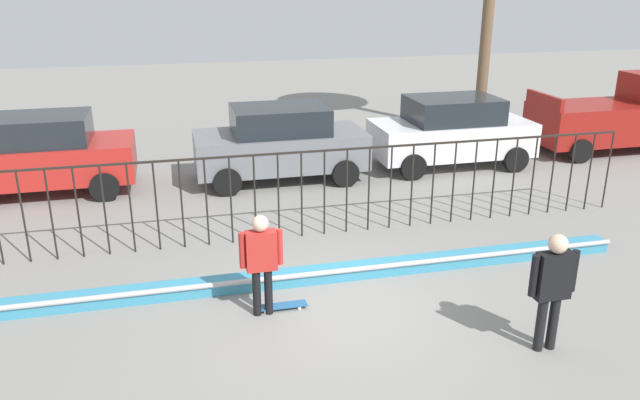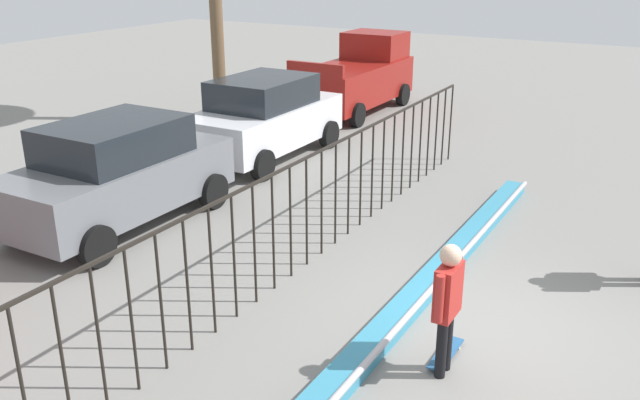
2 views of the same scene
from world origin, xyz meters
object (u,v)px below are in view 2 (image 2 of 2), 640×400
at_px(skateboard, 446,353).
at_px(parked_car_gray, 117,173).
at_px(skateboarder, 448,298).
at_px(pickup_truck, 357,77).
at_px(parked_car_white, 264,117).

bearing_deg(skateboard, parked_car_gray, 71.66).
relative_size(skateboarder, skateboard, 2.06).
height_order(skateboarder, skateboard, skateboarder).
height_order(parked_car_gray, pickup_truck, pickup_truck).
height_order(skateboarder, parked_car_gray, parked_car_gray).
xyz_separation_m(skateboarder, pickup_truck, (11.75, 7.11, 0.05)).
relative_size(skateboard, parked_car_white, 0.19).
distance_m(skateboarder, pickup_truck, 13.74).
height_order(parked_car_white, pickup_truck, pickup_truck).
bearing_deg(skateboard, skateboarder, -175.17).
relative_size(skateboarder, parked_car_white, 0.38).
bearing_deg(skateboarder, skateboard, 3.06).
bearing_deg(skateboarder, parked_car_gray, 67.45).
distance_m(parked_car_gray, pickup_truck, 10.27).
relative_size(parked_car_gray, pickup_truck, 0.91).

